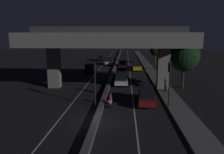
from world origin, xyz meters
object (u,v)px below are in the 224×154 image
traffic_light_right_of_median (170,76)px  car_dark_red_lead (146,95)px  car_dark_blue_lead_oncoming (90,68)px  motorcycle_white_filtering_near (110,100)px  car_white_second_oncoming (109,61)px  car_taxi_yellow_fourth (137,67)px  car_dark_red_fifth (123,63)px  pedestrian_on_sidewalk (166,85)px  traffic_light_left_of_median (95,77)px  car_dark_red_third (122,71)px  car_white_second (121,79)px  car_black_third_oncoming (100,58)px  street_lamp (145,45)px

traffic_light_right_of_median → car_dark_red_lead: (-2.10, 1.43, -2.43)m
car_dark_blue_lead_oncoming → motorcycle_white_filtering_near: 22.06m
traffic_light_right_of_median → car_white_second_oncoming: traffic_light_right_of_median is taller
car_dark_red_lead → car_taxi_yellow_fourth: bearing=2.0°
car_dark_red_fifth → car_white_second_oncoming: (-3.54, 2.97, 0.16)m
pedestrian_on_sidewalk → car_dark_red_lead: bearing=-121.4°
car_dark_red_lead → car_white_second_oncoming: 32.93m
car_dark_red_lead → traffic_light_left_of_median: bearing=107.3°
car_dark_red_third → car_white_second_oncoming: bearing=13.5°
car_dark_red_lead → motorcycle_white_filtering_near: 4.06m
traffic_light_left_of_median → car_dark_red_fifth: 30.92m
car_white_second → car_taxi_yellow_fourth: 14.95m
car_white_second → motorcycle_white_filtering_near: car_white_second is taller
car_black_third_oncoming → traffic_light_left_of_median: bearing=5.3°
traffic_light_right_of_median → car_taxi_yellow_fourth: (-1.88, 24.98, -2.60)m
car_dark_red_fifth → motorcycle_white_filtering_near: bearing=177.1°
traffic_light_right_of_median → traffic_light_left_of_median: bearing=180.0°
traffic_light_right_of_median → car_dark_red_fifth: size_ratio=1.07×
car_dark_red_lead → car_dark_blue_lead_oncoming: car_dark_blue_lead_oncoming is taller
car_dark_red_fifth → traffic_light_left_of_median: bearing=174.2°
car_white_second → motorcycle_white_filtering_near: size_ratio=2.09×
car_dark_red_third → car_taxi_yellow_fourth: 8.29m
car_white_second → car_taxi_yellow_fourth: car_white_second is taller
street_lamp → car_dark_red_fifth: street_lamp is taller
car_white_second_oncoming → traffic_light_left_of_median: bearing=-0.3°
traffic_light_left_of_median → car_white_second: traffic_light_left_of_median is taller
pedestrian_on_sidewalk → car_black_third_oncoming: bearing=109.1°
traffic_light_left_of_median → motorcycle_white_filtering_near: size_ratio=2.43×
traffic_light_left_of_median → car_black_third_oncoming: 43.27m
traffic_light_left_of_median → car_dark_blue_lead_oncoming: (-4.06, 21.55, -2.16)m
car_taxi_yellow_fourth → car_white_second_oncoming: (-6.73, 8.74, 0.25)m
car_white_second → car_dark_blue_lead_oncoming: (-6.59, 11.20, 0.02)m
traffic_light_left_of_median → traffic_light_right_of_median: (7.51, -0.00, 0.16)m
car_dark_red_lead → car_white_second_oncoming: size_ratio=1.12×
car_taxi_yellow_fourth → car_dark_blue_lead_oncoming: bearing=110.7°
traffic_light_left_of_median → pedestrian_on_sidewalk: 10.60m
car_white_second → car_white_second_oncoming: car_white_second_oncoming is taller
car_dark_red_lead → car_dark_red_third: bearing=13.0°
traffic_light_left_of_median → car_dark_red_lead: size_ratio=0.96×
traffic_light_left_of_median → car_dark_red_third: (2.47, 17.31, -2.20)m
car_dark_blue_lead_oncoming → street_lamp: bearing=132.3°
car_white_second → car_taxi_yellow_fourth: size_ratio=0.90×
street_lamp → car_dark_red_lead: (-2.51, -32.02, -4.22)m
traffic_light_left_of_median → car_white_second: size_ratio=1.16×
car_black_third_oncoming → pedestrian_on_sidewalk: pedestrian_on_sidewalk is taller
car_white_second_oncoming → car_white_second: bearing=6.6°
traffic_light_right_of_median → car_white_second_oncoming: bearing=104.3°
car_white_second → pedestrian_on_sidewalk: size_ratio=2.23×
car_black_third_oncoming → car_dark_blue_lead_oncoming: bearing=0.4°
car_dark_blue_lead_oncoming → car_white_second_oncoming: (2.95, 12.16, -0.03)m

